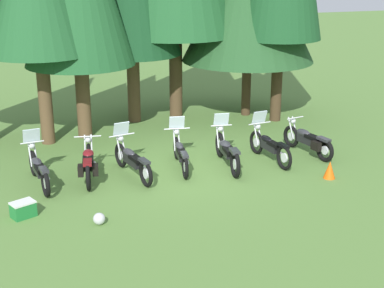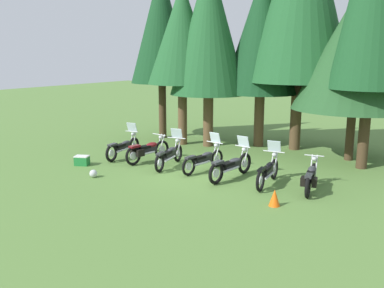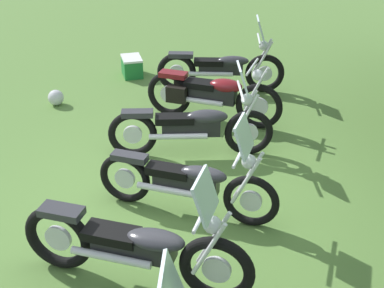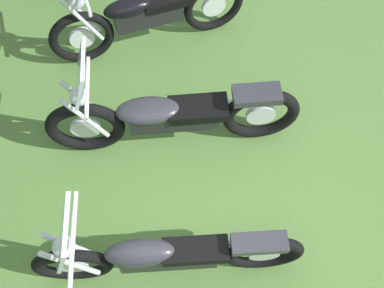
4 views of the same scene
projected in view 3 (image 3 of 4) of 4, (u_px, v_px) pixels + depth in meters
name	position (u px, v px, depth m)	size (l,w,h in m)	color
ground_plane	(171.00, 210.00, 6.68)	(80.00, 80.00, 0.00)	#547A38
motorcycle_0	(222.00, 68.00, 9.76)	(0.63, 2.29, 1.36)	black
motorcycle_1	(211.00, 94.00, 8.65)	(0.82, 2.23, 1.03)	black
motorcycle_2	(194.00, 126.00, 7.66)	(0.81, 2.31, 1.36)	black
motorcycle_3	(189.00, 181.00, 6.41)	(0.75, 2.24, 1.34)	black
motorcycle_4	(136.00, 246.00, 5.33)	(0.62, 2.43, 1.38)	black
picnic_cooler	(132.00, 66.00, 10.58)	(0.62, 0.54, 0.37)	#1E7233
dropped_helmet	(56.00, 98.00, 9.37)	(0.27, 0.27, 0.27)	silver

